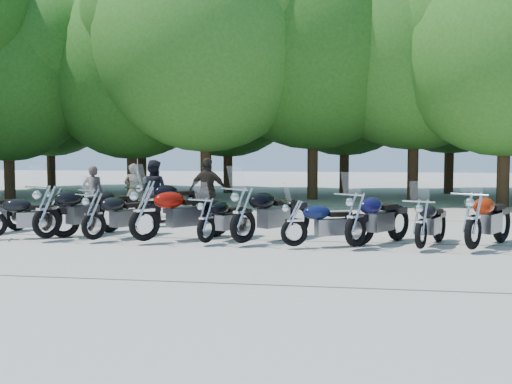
# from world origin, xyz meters

# --- Properties ---
(ground) EXTENTS (90.00, 90.00, 0.00)m
(ground) POSITION_xyz_m (0.00, 0.00, 0.00)
(ground) COLOR #9E978F
(ground) RESTS_ON ground
(tree_1) EXTENTS (6.97, 6.97, 8.55)m
(tree_1) POSITION_xyz_m (-12.04, 11.24, 5.06)
(tree_1) COLOR #3A2614
(tree_1) RESTS_ON ground
(tree_2) EXTENTS (7.31, 7.31, 8.97)m
(tree_2) POSITION_xyz_m (-7.25, 12.84, 5.31)
(tree_2) COLOR #3A2614
(tree_2) RESTS_ON ground
(tree_3) EXTENTS (8.70, 8.70, 10.67)m
(tree_3) POSITION_xyz_m (-3.57, 11.24, 6.32)
(tree_3) COLOR #3A2614
(tree_3) RESTS_ON ground
(tree_4) EXTENTS (9.13, 9.13, 11.20)m
(tree_4) POSITION_xyz_m (0.54, 13.09, 6.64)
(tree_4) COLOR #3A2614
(tree_4) RESTS_ON ground
(tree_5) EXTENTS (9.04, 9.04, 11.10)m
(tree_5) POSITION_xyz_m (4.61, 13.20, 6.57)
(tree_5) COLOR #3A2614
(tree_5) RESTS_ON ground
(tree_6) EXTENTS (8.00, 8.00, 9.82)m
(tree_6) POSITION_xyz_m (7.55, 10.82, 5.81)
(tree_6) COLOR #3A2614
(tree_6) RESTS_ON ground
(tree_9) EXTENTS (7.59, 7.59, 9.32)m
(tree_9) POSITION_xyz_m (-13.53, 17.59, 5.52)
(tree_9) COLOR #3A2614
(tree_9) RESTS_ON ground
(tree_10) EXTENTS (7.78, 7.78, 9.55)m
(tree_10) POSITION_xyz_m (-8.29, 16.97, 5.66)
(tree_10) COLOR #3A2614
(tree_10) RESTS_ON ground
(tree_11) EXTENTS (7.56, 7.56, 9.28)m
(tree_11) POSITION_xyz_m (-3.76, 16.43, 5.49)
(tree_11) COLOR #3A2614
(tree_11) RESTS_ON ground
(tree_12) EXTENTS (7.88, 7.88, 9.67)m
(tree_12) POSITION_xyz_m (1.80, 16.47, 5.72)
(tree_12) COLOR #3A2614
(tree_12) RESTS_ON ground
(tree_13) EXTENTS (8.31, 8.31, 10.20)m
(tree_13) POSITION_xyz_m (6.69, 17.47, 6.04)
(tree_13) COLOR #3A2614
(tree_13) RESTS_ON ground
(motorcycle_2) EXTENTS (1.80, 2.62, 1.43)m
(motorcycle_2) POSITION_xyz_m (-4.59, 0.52, 0.72)
(motorcycle_2) COLOR black
(motorcycle_2) RESTS_ON ground
(motorcycle_3) EXTENTS (1.66, 2.27, 1.25)m
(motorcycle_3) POSITION_xyz_m (-3.49, 0.54, 0.63)
(motorcycle_3) COLOR black
(motorcycle_3) RESTS_ON ground
(motorcycle_4) EXTENTS (2.32, 2.38, 1.44)m
(motorcycle_4) POSITION_xyz_m (-2.30, 0.49, 0.72)
(motorcycle_4) COLOR #7B0B04
(motorcycle_4) RESTS_ON ground
(motorcycle_5) EXTENTS (1.37, 2.13, 1.16)m
(motorcycle_5) POSITION_xyz_m (-0.93, 0.54, 0.58)
(motorcycle_5) COLOR black
(motorcycle_5) RESTS_ON ground
(motorcycle_6) EXTENTS (2.06, 2.54, 1.44)m
(motorcycle_6) POSITION_xyz_m (-0.13, 0.55, 0.72)
(motorcycle_6) COLOR black
(motorcycle_6) RESTS_ON ground
(motorcycle_7) EXTENTS (2.12, 1.42, 1.16)m
(motorcycle_7) POSITION_xyz_m (0.98, 0.38, 0.58)
(motorcycle_7) COLOR #0C1236
(motorcycle_7) RESTS_ON ground
(motorcycle_8) EXTENTS (1.93, 2.37, 1.34)m
(motorcycle_8) POSITION_xyz_m (2.23, 0.48, 0.67)
(motorcycle_8) COLOR #0C0B33
(motorcycle_8) RESTS_ON ground
(motorcycle_9) EXTENTS (1.38, 2.22, 1.20)m
(motorcycle_9) POSITION_xyz_m (3.54, 0.45, 0.60)
(motorcycle_9) COLOR black
(motorcycle_9) RESTS_ON ground
(motorcycle_10) EXTENTS (1.89, 2.48, 1.38)m
(motorcycle_10) POSITION_xyz_m (4.55, 0.47, 0.69)
(motorcycle_10) COLOR #9E1E05
(motorcycle_10) RESTS_ON ground
(motorcycle_13) EXTENTS (2.13, 1.55, 1.17)m
(motorcycle_13) POSITION_xyz_m (-5.80, 3.25, 0.59)
(motorcycle_13) COLOR black
(motorcycle_13) RESTS_ON ground
(motorcycle_14) EXTENTS (1.38, 2.13, 1.16)m
(motorcycle_14) POSITION_xyz_m (-4.70, 3.17, 0.58)
(motorcycle_14) COLOR black
(motorcycle_14) RESTS_ON ground
(motorcycle_15) EXTENTS (2.16, 2.41, 1.41)m
(motorcycle_15) POSITION_xyz_m (-3.24, 3.33, 0.71)
(motorcycle_15) COLOR black
(motorcycle_15) RESTS_ON ground
(rider_0) EXTENTS (0.66, 0.52, 1.61)m
(rider_0) POSITION_xyz_m (-5.26, 4.44, 0.80)
(rider_0) COLOR #51403A
(rider_0) RESTS_ON ground
(rider_1) EXTENTS (0.97, 0.82, 1.78)m
(rider_1) POSITION_xyz_m (-3.41, 4.34, 0.89)
(rider_1) COLOR black
(rider_1) RESTS_ON ground
(rider_2) EXTENTS (1.10, 0.51, 1.84)m
(rider_2) POSITION_xyz_m (-1.75, 4.10, 0.92)
(rider_2) COLOR black
(rider_2) RESTS_ON ground
(rider_3) EXTENTS (0.63, 0.43, 1.65)m
(rider_3) POSITION_xyz_m (-4.39, 5.43, 0.83)
(rider_3) COLOR brown
(rider_3) RESTS_ON ground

